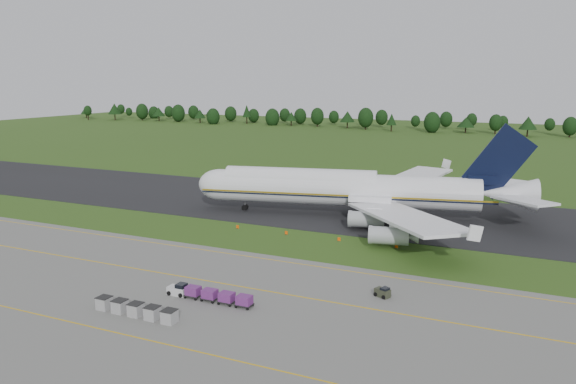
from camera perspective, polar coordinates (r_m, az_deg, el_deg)
The scene contains 10 objects.
ground at distance 97.31m, azimuth -0.56°, elevation -5.04°, with size 600.00×600.00×0.00m, color #2A4916.
apron at distance 69.80m, azimuth -12.70°, elevation -12.09°, with size 300.00×52.00×0.06m, color #63635E.
taxiway at distance 122.43m, azimuth 4.98°, elevation -1.63°, with size 300.00×40.00×0.08m, color black.
apron_markings at distance 75.03m, azimuth -9.44°, elevation -10.23°, with size 300.00×30.20×0.01m.
tree_line at distance 308.21m, azimuth 17.90°, elevation 6.84°, with size 529.66×22.41×11.79m.
aircraft at distance 115.06m, azimuth 6.37°, elevation 0.31°, with size 69.35×65.91×19.42m.
baggage_train at distance 72.66m, azimuth -8.15°, elevation -10.26°, with size 12.12×1.55×1.49m.
utility_cart at distance 74.19m, azimuth 9.57°, elevation -10.07°, with size 2.20×1.82×1.05m.
uld_row at distance 69.93m, azimuth -15.19°, elevation -11.44°, with size 11.19×1.59×1.57m.
edge_markers at distance 99.62m, azimuth 2.47°, elevation -4.49°, with size 30.71×0.30×0.60m.
Camera 1 is at (39.45, -84.60, 27.50)m, focal length 35.00 mm.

